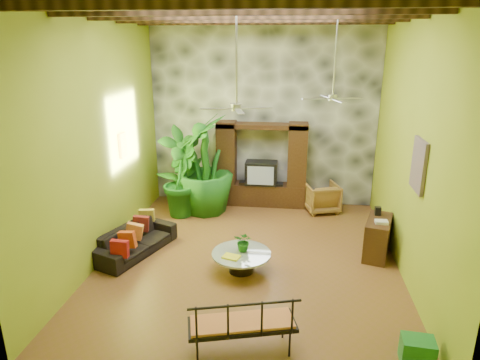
# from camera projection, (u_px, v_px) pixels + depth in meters

# --- Properties ---
(ground) EXTENTS (7.00, 7.00, 0.00)m
(ground) POSITION_uv_depth(u_px,v_px,m) (249.00, 258.00, 8.91)
(ground) COLOR brown
(ground) RESTS_ON ground
(back_wall) EXTENTS (6.00, 0.02, 5.00)m
(back_wall) POSITION_uv_depth(u_px,v_px,m) (263.00, 112.00, 11.44)
(back_wall) COLOR olive
(back_wall) RESTS_ON ground
(left_wall) EXTENTS (0.02, 7.00, 5.00)m
(left_wall) POSITION_uv_depth(u_px,v_px,m) (100.00, 137.00, 8.49)
(left_wall) COLOR olive
(left_wall) RESTS_ON ground
(right_wall) EXTENTS (0.02, 7.00, 5.00)m
(right_wall) POSITION_uv_depth(u_px,v_px,m) (414.00, 146.00, 7.78)
(right_wall) COLOR olive
(right_wall) RESTS_ON ground
(stone_accent_wall) EXTENTS (5.98, 0.10, 4.98)m
(stone_accent_wall) POSITION_uv_depth(u_px,v_px,m) (263.00, 113.00, 11.38)
(stone_accent_wall) COLOR #35383C
(stone_accent_wall) RESTS_ON ground
(ceiling_beams) EXTENTS (5.95, 5.36, 0.22)m
(ceiling_beams) POSITION_uv_depth(u_px,v_px,m) (251.00, 13.00, 7.43)
(ceiling_beams) COLOR #3C2413
(ceiling_beams) RESTS_ON ceiling
(entertainment_center) EXTENTS (2.40, 0.55, 2.30)m
(entertainment_center) POSITION_uv_depth(u_px,v_px,m) (261.00, 171.00, 11.57)
(entertainment_center) COLOR #321A0D
(entertainment_center) RESTS_ON ground
(ceiling_fan_front) EXTENTS (1.28, 1.28, 1.86)m
(ceiling_fan_front) POSITION_uv_depth(u_px,v_px,m) (237.00, 96.00, 7.50)
(ceiling_fan_front) COLOR #AAAAAE
(ceiling_fan_front) RESTS_ON ceiling
(ceiling_fan_back) EXTENTS (1.28, 1.28, 1.86)m
(ceiling_fan_back) POSITION_uv_depth(u_px,v_px,m) (333.00, 88.00, 8.80)
(ceiling_fan_back) COLOR #AAAAAE
(ceiling_fan_back) RESTS_ON ceiling
(wall_art_mask) EXTENTS (0.06, 0.32, 0.55)m
(wall_art_mask) POSITION_uv_depth(u_px,v_px,m) (123.00, 145.00, 9.55)
(wall_art_mask) COLOR yellow
(wall_art_mask) RESTS_ON left_wall
(wall_art_painting) EXTENTS (0.06, 0.70, 0.90)m
(wall_art_painting) POSITION_uv_depth(u_px,v_px,m) (419.00, 165.00, 7.28)
(wall_art_painting) COLOR #2B559E
(wall_art_painting) RESTS_ON right_wall
(sofa) EXTENTS (1.41, 2.09, 0.57)m
(sofa) POSITION_uv_depth(u_px,v_px,m) (135.00, 240.00, 9.07)
(sofa) COLOR black
(sofa) RESTS_ON ground
(wicker_armchair) EXTENTS (1.02, 1.03, 0.76)m
(wicker_armchair) POSITION_uv_depth(u_px,v_px,m) (322.00, 197.00, 11.30)
(wicker_armchair) COLOR brown
(wicker_armchair) RESTS_ON ground
(tall_plant_a) EXTENTS (1.41, 1.42, 2.26)m
(tall_plant_a) POSITION_uv_depth(u_px,v_px,m) (182.00, 170.00, 11.12)
(tall_plant_a) COLOR #21621A
(tall_plant_a) RESTS_ON ground
(tall_plant_b) EXTENTS (1.06, 1.21, 1.89)m
(tall_plant_b) POSITION_uv_depth(u_px,v_px,m) (180.00, 180.00, 10.92)
(tall_plant_b) COLOR #185B1B
(tall_plant_b) RESTS_ON ground
(tall_plant_c) EXTENTS (1.70, 1.70, 2.59)m
(tall_plant_c) POSITION_uv_depth(u_px,v_px,m) (205.00, 164.00, 10.99)
(tall_plant_c) COLOR #1B5F19
(tall_plant_c) RESTS_ON ground
(coffee_table) EXTENTS (1.15, 1.15, 0.40)m
(coffee_table) POSITION_uv_depth(u_px,v_px,m) (241.00, 259.00, 8.34)
(coffee_table) COLOR black
(coffee_table) RESTS_ON ground
(centerpiece_plant) EXTENTS (0.43, 0.40, 0.40)m
(centerpiece_plant) POSITION_uv_depth(u_px,v_px,m) (244.00, 241.00, 8.32)
(centerpiece_plant) COLOR #1A5E18
(centerpiece_plant) RESTS_ON coffee_table
(yellow_tray) EXTENTS (0.37, 0.31, 0.03)m
(yellow_tray) POSITION_uv_depth(u_px,v_px,m) (231.00, 257.00, 8.11)
(yellow_tray) COLOR yellow
(yellow_tray) RESTS_ON coffee_table
(iron_bench) EXTENTS (1.62, 0.95, 0.57)m
(iron_bench) POSITION_uv_depth(u_px,v_px,m) (241.00, 323.00, 6.02)
(iron_bench) COLOR black
(iron_bench) RESTS_ON ground
(side_console) EXTENTS (0.72, 1.11, 0.81)m
(side_console) POSITION_uv_depth(u_px,v_px,m) (378.00, 237.00, 8.93)
(side_console) COLOR #362011
(side_console) RESTS_ON ground
(green_bin) EXTENTS (0.47, 0.37, 0.39)m
(green_bin) POSITION_uv_depth(u_px,v_px,m) (417.00, 351.00, 5.96)
(green_bin) COLOR #1E7237
(green_bin) RESTS_ON ground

